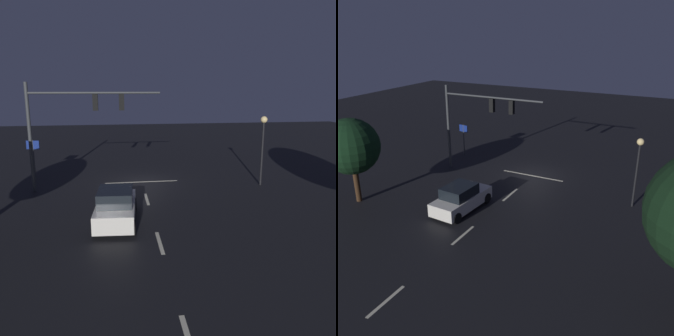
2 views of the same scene
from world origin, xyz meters
The scene contains 8 objects.
ground_plane centered at (0.00, 0.00, 0.00)m, with size 80.00×80.00×0.00m, color black.
traffic_signal_assembly centered at (4.27, 1.27, 4.70)m, with size 8.13×0.47×6.72m.
lane_dash_far centered at (0.00, 4.00, 0.00)m, with size 2.20×0.16×0.01m, color beige.
lane_dash_mid centered at (0.00, 10.00, 0.00)m, with size 2.20×0.16×0.01m, color beige.
stop_bar centered at (0.00, 0.08, 0.00)m, with size 5.00×0.16×0.01m, color beige.
car_approaching centered at (1.78, 7.41, 0.80)m, with size 2.18×4.47×1.70m.
street_lamp_left_kerb centered at (-7.85, 2.00, 3.25)m, with size 0.44×0.44×4.59m.
route_sign centered at (7.41, -1.67, 2.05)m, with size 0.90×0.22×2.85m.
Camera 1 is at (1.70, 23.57, 6.34)m, focal length 37.47 mm.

